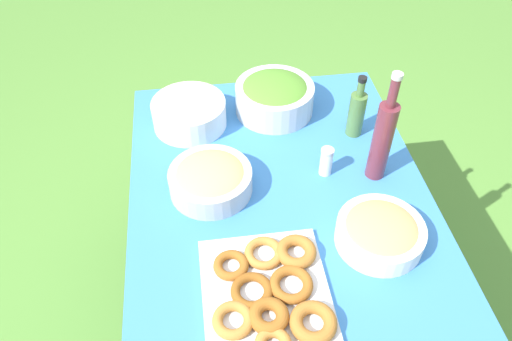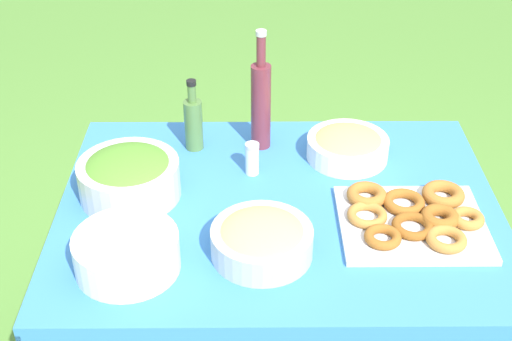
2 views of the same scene
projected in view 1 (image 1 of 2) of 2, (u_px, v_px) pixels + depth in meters
ground_plane at (274, 316)px, 2.09m from camera, size 14.00×14.00×0.00m
picnic_table at (279, 216)px, 1.63m from camera, size 1.23×0.93×0.76m
salad_bowl at (275, 96)px, 1.81m from camera, size 0.29×0.29×0.13m
pasta_bowl at (210, 179)px, 1.54m from camera, size 0.26×0.26×0.10m
donut_platter at (271, 294)px, 1.28m from camera, size 0.39×0.34×0.05m
plate_stack at (189, 114)px, 1.76m from camera, size 0.26×0.26×0.10m
olive_oil_bottle at (357, 112)px, 1.70m from camera, size 0.06×0.06×0.23m
wine_bottle at (383, 138)px, 1.51m from camera, size 0.06×0.06×0.39m
bread_bowl at (380, 232)px, 1.40m from camera, size 0.25×0.25×0.08m
salt_shaker at (326, 161)px, 1.59m from camera, size 0.04×0.04×0.10m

